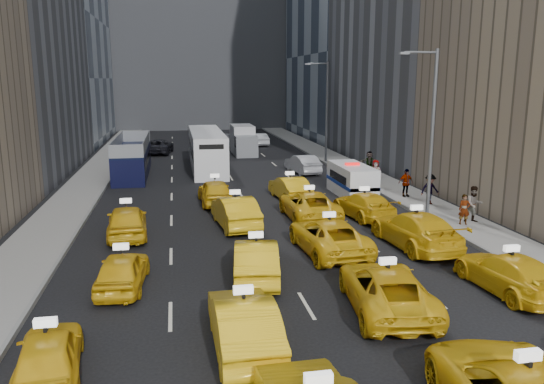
{
  "coord_description": "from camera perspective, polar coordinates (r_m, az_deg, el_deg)",
  "views": [
    {
      "loc": [
        -4.13,
        -14.13,
        7.45
      ],
      "look_at": [
        0.48,
        11.01,
        2.0
      ],
      "focal_mm": 35.0,
      "sensor_mm": 36.0,
      "label": 1
    }
  ],
  "objects": [
    {
      "name": "ground",
      "position": [
        16.5,
        5.46,
        -14.86
      ],
      "size": [
        160.0,
        160.0,
        0.0
      ],
      "primitive_type": "plane",
      "color": "black",
      "rests_on": "ground"
    },
    {
      "name": "sidewalk_west",
      "position": [
        40.33,
        -19.29,
        0.81
      ],
      "size": [
        3.0,
        90.0,
        0.15
      ],
      "primitive_type": "cube",
      "color": "gray",
      "rests_on": "ground"
    },
    {
      "name": "sidewalk_east",
      "position": [
        42.42,
        9.97,
        1.84
      ],
      "size": [
        3.0,
        90.0,
        0.15
      ],
      "primitive_type": "cube",
      "color": "gray",
      "rests_on": "ground"
    },
    {
      "name": "curb_west",
      "position": [
        40.12,
        -17.24,
        0.91
      ],
      "size": [
        0.15,
        90.0,
        0.18
      ],
      "primitive_type": "cube",
      "color": "slate",
      "rests_on": "ground"
    },
    {
      "name": "curb_east",
      "position": [
        41.94,
        8.11,
        1.8
      ],
      "size": [
        0.15,
        90.0,
        0.18
      ],
      "primitive_type": "cube",
      "color": "slate",
      "rests_on": "ground"
    },
    {
      "name": "streetlight_near",
      "position": [
        29.44,
        16.67,
        6.6
      ],
      "size": [
        2.15,
        0.22,
        9.0
      ],
      "color": "#595B60",
      "rests_on": "ground"
    },
    {
      "name": "streetlight_far",
      "position": [
        48.08,
        5.78,
        8.95
      ],
      "size": [
        2.15,
        0.22,
        9.0
      ],
      "color": "#595B60",
      "rests_on": "ground"
    },
    {
      "name": "taxi_4",
      "position": [
        15.03,
        -22.9,
        -15.84
      ],
      "size": [
        2.02,
        4.04,
        1.32
      ],
      "primitive_type": "imported",
      "rotation": [
        0.0,
        0.0,
        3.26
      ],
      "color": "gold",
      "rests_on": "ground"
    },
    {
      "name": "taxi_5",
      "position": [
        15.22,
        -3.07,
        -13.95
      ],
      "size": [
        1.74,
        4.79,
        1.57
      ],
      "primitive_type": "imported",
      "rotation": [
        0.0,
        0.0,
        3.16
      ],
      "color": "gold",
      "rests_on": "ground"
    },
    {
      "name": "taxi_6",
      "position": [
        18.02,
        12.2,
        -10.12
      ],
      "size": [
        3.09,
        5.56,
        1.47
      ],
      "primitive_type": "imported",
      "rotation": [
        0.0,
        0.0,
        3.02
      ],
      "color": "gold",
      "rests_on": "ground"
    },
    {
      "name": "taxi_7",
      "position": [
        20.85,
        24.15,
        -7.95
      ],
      "size": [
        2.22,
        4.93,
        1.4
      ],
      "primitive_type": "imported",
      "rotation": [
        0.0,
        0.0,
        3.2
      ],
      "color": "gold",
      "rests_on": "ground"
    },
    {
      "name": "taxi_8",
      "position": [
        20.11,
        -15.79,
        -8.11
      ],
      "size": [
        1.9,
        4.1,
        1.36
      ],
      "primitive_type": "imported",
      "rotation": [
        0.0,
        0.0,
        3.07
      ],
      "color": "gold",
      "rests_on": "ground"
    },
    {
      "name": "taxi_9",
      "position": [
        20.25,
        -1.73,
        -7.27
      ],
      "size": [
        2.18,
        4.76,
        1.51
      ],
      "primitive_type": "imported",
      "rotation": [
        0.0,
        0.0,
        3.01
      ],
      "color": "gold",
      "rests_on": "ground"
    },
    {
      "name": "taxi_10",
      "position": [
        23.35,
        6.12,
        -4.72
      ],
      "size": [
        2.81,
        5.53,
        1.5
      ],
      "primitive_type": "imported",
      "rotation": [
        0.0,
        0.0,
        3.2
      ],
      "color": "gold",
      "rests_on": "ground"
    },
    {
      "name": "taxi_11",
      "position": [
        24.79,
        15.16,
        -3.93
      ],
      "size": [
        2.64,
        5.73,
        1.62
      ],
      "primitive_type": "imported",
      "rotation": [
        0.0,
        0.0,
        3.21
      ],
      "color": "gold",
      "rests_on": "ground"
    },
    {
      "name": "taxi_12",
      "position": [
        26.42,
        -15.33,
        -3.03
      ],
      "size": [
        2.14,
        4.69,
        1.56
      ],
      "primitive_type": "imported",
      "rotation": [
        0.0,
        0.0,
        3.21
      ],
      "color": "gold",
      "rests_on": "ground"
    },
    {
      "name": "taxi_13",
      "position": [
        27.25,
        -3.98,
        -2.11
      ],
      "size": [
        2.23,
        5.05,
        1.61
      ],
      "primitive_type": "imported",
      "rotation": [
        0.0,
        0.0,
        3.25
      ],
      "color": "gold",
      "rests_on": "ground"
    },
    {
      "name": "taxi_14",
      "position": [
        28.84,
        4.01,
        -1.41
      ],
      "size": [
        2.56,
        5.49,
        1.52
      ],
      "primitive_type": "imported",
      "rotation": [
        0.0,
        0.0,
        3.15
      ],
      "color": "gold",
      "rests_on": "ground"
    },
    {
      "name": "taxi_15",
      "position": [
        29.48,
        9.84,
        -1.38
      ],
      "size": [
        2.61,
        5.06,
        1.4
      ],
      "primitive_type": "imported",
      "rotation": [
        0.0,
        0.0,
        3.28
      ],
      "color": "gold",
      "rests_on": "ground"
    },
    {
      "name": "taxi_16",
      "position": [
        32.33,
        -6.15,
        0.03
      ],
      "size": [
        2.0,
        4.58,
        1.54
      ],
      "primitive_type": "imported",
      "rotation": [
        0.0,
        0.0,
        3.18
      ],
      "color": "gold",
      "rests_on": "ground"
    },
    {
      "name": "taxi_17",
      "position": [
        33.4,
        1.92,
        0.43
      ],
      "size": [
        2.06,
        4.62,
        1.47
      ],
      "primitive_type": "imported",
      "rotation": [
        0.0,
        0.0,
        3.26
      ],
      "color": "gold",
      "rests_on": "ground"
    },
    {
      "name": "nypd_van",
      "position": [
        34.91,
        8.57,
        1.21
      ],
      "size": [
        2.54,
        5.22,
        2.16
      ],
      "rotation": [
        0.0,
        0.0,
        -0.12
      ],
      "color": "white",
      "rests_on": "ground"
    },
    {
      "name": "double_decker",
      "position": [
        43.18,
        -14.79,
        3.7
      ],
      "size": [
        3.75,
        10.57,
        3.01
      ],
      "rotation": [
        0.0,
        0.0,
        0.14
      ],
      "color": "black",
      "rests_on": "ground"
    },
    {
      "name": "city_bus",
      "position": [
        45.2,
        -7.05,
        4.49
      ],
      "size": [
        3.22,
        12.5,
        3.2
      ],
      "rotation": [
        0.0,
        0.0,
        -0.05
      ],
      "color": "white",
      "rests_on": "ground"
    },
    {
      "name": "box_truck",
      "position": [
        54.11,
        -3.11,
        5.59
      ],
      "size": [
        2.81,
        6.42,
        2.85
      ],
      "rotation": [
        0.0,
        0.0,
        0.11
      ],
      "color": "silver",
      "rests_on": "ground"
    },
    {
      "name": "misc_car_0",
      "position": [
        42.97,
        3.32,
        3.03
      ],
      "size": [
        2.19,
        4.7,
        1.49
      ],
      "primitive_type": "imported",
      "rotation": [
        0.0,
        0.0,
        3.28
      ],
      "color": "#ACADB4",
      "rests_on": "ground"
    },
    {
      "name": "misc_car_1",
      "position": [
        55.5,
        -12.06,
        4.82
      ],
      "size": [
        3.12,
        5.59,
        1.48
      ],
      "primitive_type": "imported",
      "rotation": [
        0.0,
        0.0,
        3.01
      ],
      "color": "black",
      "rests_on": "ground"
    },
    {
      "name": "misc_car_2",
      "position": [
        61.05,
        -4.98,
        5.67
      ],
      "size": [
        2.72,
        5.26,
        1.46
      ],
      "primitive_type": "imported",
      "rotation": [
        0.0,
        0.0,
        3.0
      ],
      "color": "gray",
      "rests_on": "ground"
    },
    {
      "name": "misc_car_3",
      "position": [
        58.12,
        -7.64,
        5.29
      ],
      "size": [
        1.8,
        4.33,
        1.47
      ],
      "primitive_type": "imported",
      "rotation": [
        0.0,
        0.0,
        3.13
      ],
      "color": "black",
      "rests_on": "ground"
    },
    {
      "name": "misc_car_4",
      "position": [
        61.25,
        -1.41,
        5.69
      ],
      "size": [
        1.85,
        4.31,
        1.38
      ],
      "primitive_type": "imported",
      "rotation": [
        0.0,
        0.0,
        3.24
      ],
      "color": "#B2B5BB",
      "rests_on": "ground"
    },
    {
      "name": "pedestrian_0",
      "position": [
        28.81,
        19.98,
        -1.77
      ],
      "size": [
        0.65,
        0.52,
        1.57
      ],
      "primitive_type": "imported",
      "rotation": [
        0.0,
        0.0,
        -0.29
      ],
      "color": "gray",
      "rests_on": "sidewalk_east"
    },
    {
      "name": "pedestrian_1",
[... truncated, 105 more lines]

